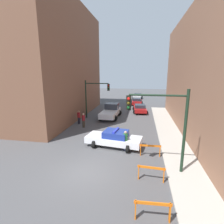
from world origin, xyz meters
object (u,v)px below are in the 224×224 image
(traffic_light_near, at_px, (165,119))
(parked_car_near, at_px, (140,108))
(barrier_back, at_px, (151,171))
(parked_car_mid, at_px, (137,101))
(parked_car_far, at_px, (138,96))
(white_truck, at_px, (111,111))
(pedestrian_crossing, at_px, (84,120))
(pedestrian_corner, at_px, (79,117))
(barrier_mid, at_px, (153,208))
(barrier_corner, at_px, (150,148))
(police_car, at_px, (114,138))
(traffic_light_far, at_px, (93,94))
(pedestrian_sidewalk, at_px, (125,140))

(traffic_light_near, height_order, parked_car_near, traffic_light_near)
(barrier_back, bearing_deg, parked_car_mid, 93.82)
(parked_car_far, bearing_deg, white_truck, -96.39)
(pedestrian_crossing, bearing_deg, pedestrian_corner, 70.26)
(traffic_light_near, bearing_deg, pedestrian_corner, 134.17)
(white_truck, xyz_separation_m, barrier_back, (4.98, -14.24, -0.29))
(parked_car_near, bearing_deg, pedestrian_corner, -138.89)
(parked_car_near, bearing_deg, parked_car_mid, 90.46)
(parked_car_mid, height_order, barrier_back, parked_car_mid)
(pedestrian_crossing, bearing_deg, barrier_mid, -118.32)
(parked_car_mid, height_order, parked_car_far, same)
(pedestrian_corner, bearing_deg, parked_car_mid, -65.84)
(white_truck, height_order, barrier_mid, white_truck)
(parked_car_near, xyz_separation_m, barrier_mid, (0.91, -21.04, -0.06))
(white_truck, bearing_deg, parked_car_far, 83.00)
(parked_car_near, distance_m, pedestrian_corner, 10.64)
(parked_car_far, height_order, barrier_mid, parked_car_far)
(barrier_corner, bearing_deg, parked_car_near, 93.99)
(police_car, xyz_separation_m, parked_car_near, (1.94, 13.66, -0.05))
(police_car, bearing_deg, barrier_corner, -105.26)
(barrier_back, distance_m, barrier_corner, 3.18)
(parked_car_near, height_order, pedestrian_corner, pedestrian_corner)
(parked_car_near, bearing_deg, barrier_corner, -91.33)
(police_car, height_order, pedestrian_crossing, pedestrian_crossing)
(police_car, height_order, white_truck, white_truck)
(white_truck, bearing_deg, police_car, -75.46)
(traffic_light_far, distance_m, white_truck, 3.44)
(parked_car_far, height_order, barrier_corner, parked_car_far)
(parked_car_mid, distance_m, barrier_mid, 27.90)
(pedestrian_crossing, bearing_deg, white_truck, 6.54)
(pedestrian_sidewalk, height_order, barrier_back, pedestrian_sidewalk)
(parked_car_mid, height_order, barrier_corner, parked_car_mid)
(police_car, xyz_separation_m, parked_car_mid, (1.25, 20.47, -0.05))
(traffic_light_near, xyz_separation_m, white_truck, (-5.73, 13.12, -2.62))
(parked_car_far, relative_size, pedestrian_corner, 2.65)
(pedestrian_crossing, xyz_separation_m, pedestrian_corner, (-1.04, 1.26, 0.00))
(barrier_back, bearing_deg, pedestrian_sidewalk, 116.31)
(parked_car_near, distance_m, pedestrian_crossing, 10.96)
(pedestrian_corner, bearing_deg, pedestrian_crossing, 178.16)
(police_car, xyz_separation_m, parked_car_far, (1.14, 28.79, -0.05))
(parked_car_far, height_order, pedestrian_corner, pedestrian_corner)
(pedestrian_sidewalk, bearing_deg, barrier_mid, -120.18)
(parked_car_mid, bearing_deg, pedestrian_crossing, -110.36)
(traffic_light_far, height_order, parked_car_mid, traffic_light_far)
(pedestrian_crossing, distance_m, pedestrian_sidewalk, 7.58)
(parked_car_near, height_order, pedestrian_crossing, pedestrian_crossing)
(parked_car_near, xyz_separation_m, pedestrian_corner, (-7.33, -7.71, 0.19))
(pedestrian_sidewalk, bearing_deg, parked_car_far, 44.37)
(traffic_light_near, distance_m, parked_car_far, 32.39)
(barrier_mid, bearing_deg, parked_car_mid, 93.29)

